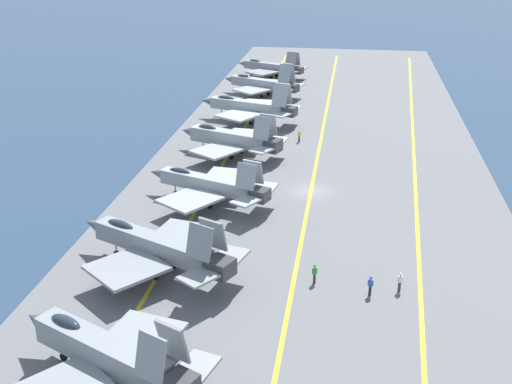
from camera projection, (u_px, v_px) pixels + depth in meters
The scene contains 16 objects.
ground_plane at pixel (311, 194), 74.75m from camera, with size 2000.00×2000.00×0.00m, color navy.
carrier_deck at pixel (311, 193), 74.67m from camera, with size 190.39×43.47×0.40m, color slate.
deck_stripe_foul_line at pixel (416, 197), 72.93m from camera, with size 171.35×0.36×0.01m, color yellow.
deck_stripe_centerline at pixel (311, 191), 74.59m from camera, with size 171.35×0.36×0.01m, color yellow.
deck_stripe_edge_line at pixel (211, 185), 76.26m from camera, with size 171.35×0.36×0.01m, color yellow.
parked_jet_second at pixel (105, 353), 42.15m from camera, with size 12.35×15.22×6.35m.
parked_jet_third at pixel (156, 245), 56.21m from camera, with size 13.77×16.79×6.32m.
parked_jet_fourth at pixel (209, 184), 70.29m from camera, with size 13.67×15.41×5.80m.
parked_jet_fifth at pixel (231, 138), 85.32m from camera, with size 13.57×15.29×6.27m.
parked_jet_sixth at pixel (249, 106), 99.85m from camera, with size 13.51×16.53×6.65m.
parked_jet_seventh at pixel (262, 84), 115.50m from camera, with size 12.46×15.49×6.43m.
parked_jet_eighth at pixel (271, 67), 130.00m from camera, with size 12.34×15.16×5.65m.
crew_white_vest at pixel (400, 281), 53.71m from camera, with size 0.36×0.44×1.76m.
crew_yellow_vest at pixel (299, 136), 91.32m from camera, with size 0.46×0.45×1.72m.
crew_blue_vest at pixel (370, 285), 53.10m from camera, with size 0.44×0.46×1.79m.
crew_green_vest at pixel (315, 273), 54.96m from camera, with size 0.46×0.45×1.77m.
Camera 1 is at (-69.14, -4.07, 28.83)m, focal length 45.00 mm.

